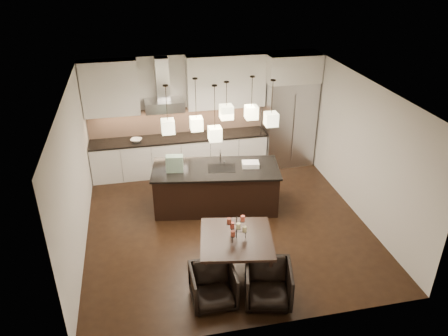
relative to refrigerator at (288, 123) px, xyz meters
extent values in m
cube|color=black|center=(-2.10, -2.38, -1.08)|extent=(5.50, 5.50, 0.02)
cube|color=white|center=(-2.10, -2.38, 1.73)|extent=(5.50, 5.50, 0.02)
cube|color=silver|center=(-2.10, 0.38, 0.32)|extent=(5.50, 0.02, 2.80)
cube|color=silver|center=(-2.10, -5.14, 0.32)|extent=(5.50, 0.02, 2.80)
cube|color=silver|center=(-4.86, -2.38, 0.32)|extent=(0.02, 5.50, 2.80)
cube|color=silver|center=(0.66, -2.38, 0.32)|extent=(0.02, 5.50, 2.80)
cube|color=#B7B7BA|center=(0.00, 0.00, 0.00)|extent=(1.20, 0.72, 2.15)
cube|color=silver|center=(0.00, 0.00, 1.40)|extent=(1.26, 0.72, 0.65)
cube|color=silver|center=(-2.73, 0.05, -0.64)|extent=(4.21, 0.62, 0.88)
cube|color=black|center=(-2.73, 0.05, -0.17)|extent=(4.21, 0.66, 0.04)
cube|color=tan|center=(-2.73, 0.35, 0.16)|extent=(4.21, 0.02, 0.63)
cube|color=silver|center=(-4.20, 0.19, 1.10)|extent=(1.25, 0.35, 1.25)
cube|color=silver|center=(-1.55, 0.19, 1.10)|extent=(1.85, 0.35, 1.25)
cube|color=#B7B7BA|center=(-3.03, 0.10, 0.65)|extent=(0.90, 0.52, 0.24)
cube|color=#B7B7BA|center=(-3.03, 0.21, 1.24)|extent=(0.30, 0.28, 0.96)
imported|color=silver|center=(-3.74, 0.00, -0.12)|extent=(0.33, 0.33, 0.06)
cube|color=black|center=(-2.18, -1.74, -0.63)|extent=(2.66, 1.41, 0.89)
cube|color=black|center=(-2.18, -1.74, -0.16)|extent=(2.76, 1.50, 0.04)
cube|color=#144A34|center=(-3.02, -1.70, 0.03)|extent=(0.37, 0.24, 0.34)
cube|color=silver|center=(-1.46, -1.82, -0.09)|extent=(0.38, 0.30, 0.10)
cylinder|color=beige|center=(-2.11, -3.88, -0.19)|extent=(0.08, 0.08, 0.10)
cylinder|color=#E15946|center=(-2.29, -3.73, -0.19)|extent=(0.08, 0.08, 0.10)
cylinder|color=brown|center=(-2.33, -3.96, -0.19)|extent=(0.08, 0.08, 0.10)
cylinder|color=#E15946|center=(-2.13, -3.79, -0.04)|extent=(0.08, 0.08, 0.10)
cylinder|color=brown|center=(-2.36, -3.82, -0.04)|extent=(0.08, 0.08, 0.10)
cylinder|color=beige|center=(-2.25, -3.98, -0.04)|extent=(0.08, 0.08, 0.10)
imported|color=black|center=(-2.76, -4.49, -0.76)|extent=(0.69, 0.71, 0.64)
imported|color=black|center=(-1.92, -4.64, -0.74)|extent=(0.87, 0.88, 0.67)
cube|color=beige|center=(-3.12, -1.90, 0.93)|extent=(0.24, 0.24, 0.26)
cube|color=beige|center=(-2.53, -1.57, 0.80)|extent=(0.24, 0.24, 0.26)
cube|color=beige|center=(-2.00, -1.91, 1.13)|extent=(0.24, 0.24, 0.26)
cube|color=beige|center=(-1.43, -1.66, 0.99)|extent=(0.24, 0.24, 0.26)
cube|color=beige|center=(-1.12, -1.98, 0.94)|extent=(0.24, 0.24, 0.26)
cube|color=beige|center=(-2.26, -2.08, 0.77)|extent=(0.24, 0.24, 0.26)
camera|label=1|loc=(-3.67, -9.58, 4.02)|focal=35.00mm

